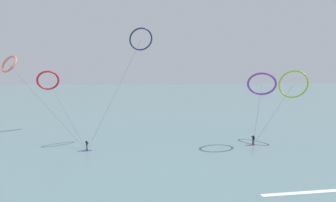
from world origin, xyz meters
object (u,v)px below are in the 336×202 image
at_px(kite_navy, 141,39).
at_px(kite_coral, 9,64).
at_px(surfer_magenta, 253,140).
at_px(kite_lime, 293,84).
at_px(kite_violet, 262,84).
at_px(surfer_cobalt, 87,146).
at_px(kite_crimson, 48,80).

bearing_deg(kite_navy, kite_coral, -33.06).
bearing_deg(surfer_magenta, kite_lime, 99.40).
xyz_separation_m(kite_navy, kite_violet, (19.24, -5.81, -7.52)).
bearing_deg(kite_coral, surfer_cobalt, -8.98).
height_order(kite_crimson, kite_violet, kite_crimson).
height_order(kite_coral, kite_navy, kite_navy).
bearing_deg(kite_violet, kite_coral, 10.44).
height_order(surfer_magenta, kite_crimson, kite_crimson).
relative_size(kite_crimson, kite_navy, 0.89).
distance_m(kite_coral, kite_navy, 27.16).
bearing_deg(kite_coral, kite_lime, 17.92).
bearing_deg(surfer_cobalt, surfer_magenta, 82.66).
height_order(kite_lime, kite_coral, kite_coral).
relative_size(surfer_cobalt, kite_lime, 0.14).
bearing_deg(kite_navy, surfer_cobalt, 21.88).
bearing_deg(kite_violet, surfer_magenta, 53.06).
relative_size(surfer_magenta, kite_lime, 0.14).
distance_m(kite_crimson, kite_violet, 41.15).
relative_size(surfer_cobalt, kite_navy, 0.09).
xyz_separation_m(kite_lime, kite_violet, (-6.95, -2.36, 0.15)).
distance_m(surfer_magenta, kite_navy, 25.30).
xyz_separation_m(kite_coral, kite_violet, (45.02, -13.32, -3.46)).
bearing_deg(surfer_magenta, kite_crimson, -122.93).
height_order(kite_navy, kite_violet, kite_navy).
distance_m(surfer_magenta, kite_crimson, 41.26).
bearing_deg(kite_crimson, surfer_magenta, 132.94).
height_order(surfer_cobalt, kite_violet, kite_violet).
bearing_deg(kite_coral, kite_navy, 13.58).
xyz_separation_m(kite_lime, kite_navy, (-26.19, 3.45, 7.67)).
bearing_deg(surfer_cobalt, kite_navy, 120.99).
height_order(surfer_cobalt, kite_lime, kite_lime).
xyz_separation_m(surfer_cobalt, surfer_magenta, (26.21, 0.16, 0.00)).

